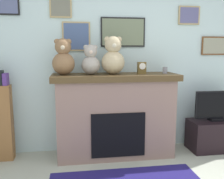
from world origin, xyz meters
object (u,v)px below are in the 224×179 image
(mantel_clock, at_px, (142,68))
(teddy_bear_cream, at_px, (63,59))
(fireplace, at_px, (115,115))
(candle_jar, at_px, (165,70))
(teddy_bear_brown, at_px, (91,61))
(television, at_px, (217,106))
(teddy_bear_tan, at_px, (113,57))
(tv_stand, at_px, (215,135))

(mantel_clock, xyz_separation_m, teddy_bear_cream, (-1.03, 0.00, 0.13))
(mantel_clock, bearing_deg, fireplace, 176.95)
(candle_jar, xyz_separation_m, teddy_bear_brown, (-1.01, -0.00, 0.13))
(mantel_clock, height_order, teddy_bear_brown, teddy_bear_brown)
(television, bearing_deg, teddy_bear_brown, 179.33)
(fireplace, bearing_deg, teddy_bear_cream, -178.45)
(fireplace, relative_size, teddy_bear_tan, 3.36)
(candle_jar, distance_m, teddy_bear_cream, 1.37)
(teddy_bear_tan, bearing_deg, candle_jar, 0.05)
(candle_jar, height_order, teddy_bear_brown, teddy_bear_brown)
(candle_jar, relative_size, mantel_clock, 0.56)
(teddy_bear_cream, bearing_deg, mantel_clock, -0.04)
(candle_jar, xyz_separation_m, teddy_bear_tan, (-0.72, -0.00, 0.18))
(fireplace, distance_m, television, 1.48)
(mantel_clock, bearing_deg, teddy_bear_brown, 179.93)
(candle_jar, height_order, mantel_clock, mantel_clock)
(fireplace, bearing_deg, tv_stand, -1.46)
(fireplace, xyz_separation_m, candle_jar, (0.69, -0.02, 0.61))
(mantel_clock, xyz_separation_m, teddy_bear_tan, (-0.39, 0.00, 0.14))
(fireplace, height_order, television, fireplace)
(fireplace, height_order, candle_jar, candle_jar)
(tv_stand, xyz_separation_m, teddy_bear_tan, (-1.51, 0.02, 1.14))
(fireplace, relative_size, teddy_bear_brown, 4.30)
(television, relative_size, candle_jar, 7.27)
(tv_stand, xyz_separation_m, mantel_clock, (-1.12, 0.02, 0.99))
(tv_stand, distance_m, television, 0.43)
(fireplace, height_order, teddy_bear_brown, teddy_bear_brown)
(candle_jar, bearing_deg, television, -1.56)
(teddy_bear_cream, distance_m, teddy_bear_brown, 0.35)
(television, relative_size, mantel_clock, 4.08)
(fireplace, height_order, tv_stand, fireplace)
(teddy_bear_brown, relative_size, teddy_bear_tan, 0.78)
(fireplace, distance_m, tv_stand, 1.52)
(mantel_clock, distance_m, teddy_bear_brown, 0.69)
(television, distance_m, teddy_bear_cream, 2.26)
(teddy_bear_tan, bearing_deg, mantel_clock, -0.11)
(teddy_bear_brown, xyz_separation_m, teddy_bear_tan, (0.29, -0.00, 0.05))
(candle_jar, height_order, teddy_bear_tan, teddy_bear_tan)
(tv_stand, bearing_deg, television, -90.00)
(fireplace, bearing_deg, television, -1.52)
(tv_stand, relative_size, teddy_bear_tan, 1.50)
(candle_jar, bearing_deg, teddy_bear_tan, -179.95)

